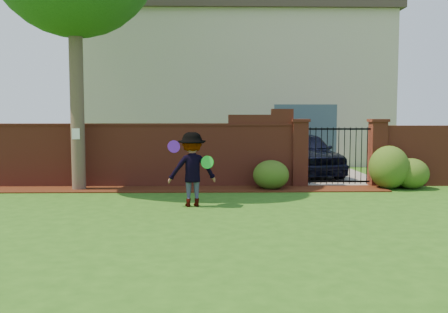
{
  "coord_description": "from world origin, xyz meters",
  "views": [
    {
      "loc": [
        -0.03,
        -9.67,
        1.97
      ],
      "look_at": [
        0.22,
        1.4,
        1.05
      ],
      "focal_mm": 39.42,
      "sensor_mm": 36.0,
      "label": 1
    }
  ],
  "objects_px": {
    "man": "(192,169)",
    "frisbee_purple": "(174,147)",
    "frisbee_green": "(207,162)",
    "car": "(305,154)"
  },
  "relations": [
    {
      "from": "man",
      "to": "frisbee_purple",
      "type": "distance_m",
      "value": 0.67
    },
    {
      "from": "frisbee_green",
      "to": "man",
      "type": "bearing_deg",
      "value": 153.64
    },
    {
      "from": "man",
      "to": "frisbee_green",
      "type": "distance_m",
      "value": 0.41
    },
    {
      "from": "man",
      "to": "frisbee_purple",
      "type": "height_order",
      "value": "man"
    },
    {
      "from": "man",
      "to": "frisbee_green",
      "type": "height_order",
      "value": "man"
    },
    {
      "from": "man",
      "to": "frisbee_green",
      "type": "relative_size",
      "value": 5.79
    },
    {
      "from": "man",
      "to": "car",
      "type": "bearing_deg",
      "value": -132.42
    },
    {
      "from": "frisbee_purple",
      "to": "frisbee_green",
      "type": "bearing_deg",
      "value": 5.45
    },
    {
      "from": "car",
      "to": "frisbee_green",
      "type": "xyz_separation_m",
      "value": [
        -3.16,
        -5.66,
        0.25
      ]
    },
    {
      "from": "frisbee_green",
      "to": "car",
      "type": "bearing_deg",
      "value": 60.79
    }
  ]
}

